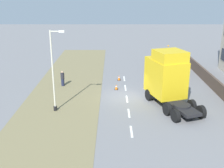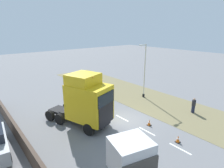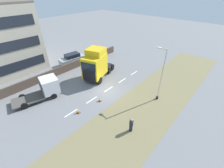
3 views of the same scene
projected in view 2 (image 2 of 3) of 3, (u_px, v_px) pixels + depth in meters
The scene contains 10 objects.
ground_plane at pixel (127, 121), 18.13m from camera, with size 120.00×120.00×0.00m, color slate.
grass_verge at pixel (164, 105), 21.79m from camera, with size 7.00×44.00×0.01m.
lane_markings at pixel (122, 118), 18.65m from camera, with size 0.16×14.60×0.00m.
boundary_wall at pixel (30, 153), 12.45m from camera, with size 0.25×24.00×1.31m.
lorry_cab at pixel (87, 101), 16.53m from camera, with size 4.42×6.88×5.01m.
flatbed_truck at pixel (135, 164), 10.42m from camera, with size 3.57×6.11×2.58m.
lamp_post at pixel (144, 73), 23.43m from camera, with size 1.26×0.29×6.79m.
pedestrian at pixel (194, 106), 19.65m from camera, with size 0.39×0.39×1.64m.
traffic_cone_lead at pixel (149, 123), 17.20m from camera, with size 0.36×0.36×0.58m.
traffic_cone_trailing at pixel (178, 139), 14.66m from camera, with size 0.36×0.36×0.58m.
Camera 2 is at (11.53, 11.66, 8.65)m, focal length 30.00 mm.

